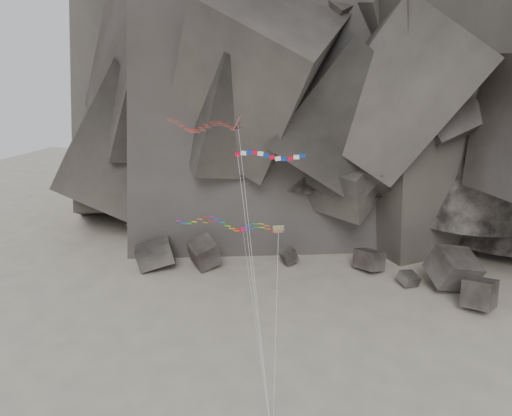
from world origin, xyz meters
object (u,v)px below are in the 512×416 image
(delta_kite, at_px, (197,125))
(pennant_kite, at_px, (249,274))
(banner_kite, at_px, (269,158))
(parafoil_kite, at_px, (223,223))

(delta_kite, distance_m, pennant_kite, 18.08)
(delta_kite, bearing_deg, banner_kite, 0.07)
(delta_kite, xyz_separation_m, parafoil_kite, (5.88, -7.59, -8.94))
(banner_kite, relative_size, pennant_kite, 1.56)
(banner_kite, distance_m, pennant_kite, 13.24)
(banner_kite, xyz_separation_m, pennant_kite, (-1.43, -3.23, -12.76))
(delta_kite, bearing_deg, parafoil_kite, -46.14)
(parafoil_kite, height_order, pennant_kite, parafoil_kite)
(banner_kite, bearing_deg, pennant_kite, -122.08)
(banner_kite, distance_m, parafoil_kite, 9.32)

